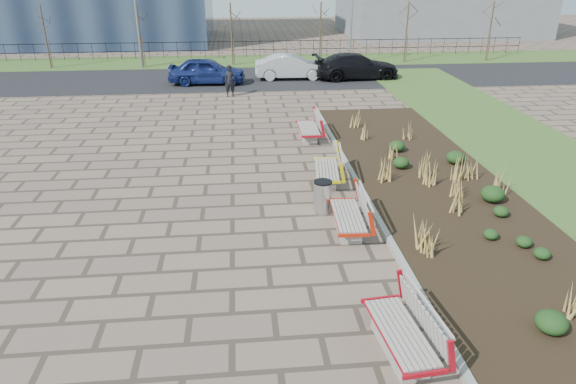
{
  "coord_description": "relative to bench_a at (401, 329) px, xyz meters",
  "views": [
    {
      "loc": [
        0.3,
        -9.28,
        6.42
      ],
      "look_at": [
        1.5,
        3.0,
        0.9
      ],
      "focal_mm": 32.0,
      "sensor_mm": 36.0,
      "label": 1
    }
  ],
  "objects": [
    {
      "name": "tree_e",
      "position": [
        9.0,
        28.72,
        1.54
      ],
      "size": [
        1.4,
        1.4,
        4.0
      ],
      "primitive_type": null,
      "color": "#4C3D2D",
      "rests_on": "grass_verge_far"
    },
    {
      "name": "road",
      "position": [
        -3.0,
        24.22,
        -0.49
      ],
      "size": [
        80.0,
        7.0,
        0.02
      ],
      "primitive_type": "cube",
      "color": "black",
      "rests_on": "ground"
    },
    {
      "name": "litter_bin",
      "position": [
        -0.48,
        5.77,
        -0.04
      ],
      "size": [
        0.5,
        0.5,
        0.92
      ],
      "primitive_type": "cylinder",
      "color": "#B2B2B7",
      "rests_on": "ground"
    },
    {
      "name": "ground",
      "position": [
        -3.0,
        2.22,
        -0.5
      ],
      "size": [
        120.0,
        120.0,
        0.0
      ],
      "primitive_type": "plane",
      "color": "brown",
      "rests_on": "ground"
    },
    {
      "name": "planting_bed",
      "position": [
        3.25,
        7.22,
        -0.45
      ],
      "size": [
        4.5,
        18.0,
        0.1
      ],
      "primitive_type": "cube",
      "color": "black",
      "rests_on": "ground"
    },
    {
      "name": "tree_f",
      "position": [
        15.0,
        28.72,
        1.54
      ],
      "size": [
        1.4,
        1.4,
        4.0
      ],
      "primitive_type": null,
      "color": "#4C3D2D",
      "rests_on": "grass_verge_far"
    },
    {
      "name": "planting_curb",
      "position": [
        0.92,
        7.22,
        -0.42
      ],
      "size": [
        0.16,
        18.0,
        0.15
      ],
      "primitive_type": "cube",
      "color": "gray",
      "rests_on": "ground"
    },
    {
      "name": "lamp_west",
      "position": [
        -9.0,
        28.22,
        2.54
      ],
      "size": [
        0.24,
        0.6,
        6.0
      ],
      "primitive_type": null,
      "color": "gray",
      "rests_on": "grass_verge_far"
    },
    {
      "name": "bench_b",
      "position": [
        0.0,
        4.61,
        0.0
      ],
      "size": [
        1.01,
        2.14,
        1.0
      ],
      "primitive_type": null,
      "rotation": [
        0.0,
        0.0,
        -0.05
      ],
      "color": "red",
      "rests_on": "ground"
    },
    {
      "name": "tree_a",
      "position": [
        -15.0,
        28.72,
        1.54
      ],
      "size": [
        1.4,
        1.4,
        4.0
      ],
      "primitive_type": null,
      "color": "#4C3D2D",
      "rests_on": "grass_verge_far"
    },
    {
      "name": "railing_fence",
      "position": [
        -3.0,
        31.72,
        0.14
      ],
      "size": [
        44.0,
        0.1,
        1.2
      ],
      "primitive_type": null,
      "color": "black",
      "rests_on": "grass_verge_far"
    },
    {
      "name": "grass_verge_near",
      "position": [
        8.0,
        7.22,
        -0.48
      ],
      "size": [
        5.0,
        38.0,
        0.04
      ],
      "primitive_type": "cube",
      "color": "#33511E",
      "rests_on": "ground"
    },
    {
      "name": "car_silver",
      "position": [
        0.52,
        23.86,
        0.24
      ],
      "size": [
        4.39,
        1.66,
        1.43
      ],
      "primitive_type": "imported",
      "rotation": [
        0.0,
        0.0,
        1.54
      ],
      "color": "#A6A9AD",
      "rests_on": "road"
    },
    {
      "name": "bench_c",
      "position": [
        0.0,
        7.91,
        0.0
      ],
      "size": [
        1.15,
        2.19,
        1.0
      ],
      "primitive_type": null,
      "rotation": [
        0.0,
        0.0,
        -0.12
      ],
      "color": "yellow",
      "rests_on": "ground"
    },
    {
      "name": "tree_d",
      "position": [
        3.0,
        28.72,
        1.54
      ],
      "size": [
        1.4,
        1.4,
        4.0
      ],
      "primitive_type": null,
      "color": "#4C3D2D",
      "rests_on": "grass_verge_far"
    },
    {
      "name": "tree_c",
      "position": [
        -3.0,
        28.72,
        1.54
      ],
      "size": [
        1.4,
        1.4,
        4.0
      ],
      "primitive_type": null,
      "color": "#4C3D2D",
      "rests_on": "grass_verge_far"
    },
    {
      "name": "pedestrian",
      "position": [
        -3.11,
        19.78,
        0.31
      ],
      "size": [
        0.61,
        0.42,
        1.62
      ],
      "primitive_type": "imported",
      "rotation": [
        0.0,
        0.0,
        0.06
      ],
      "color": "black",
      "rests_on": "ground"
    },
    {
      "name": "car_black",
      "position": [
        4.4,
        23.55,
        0.27
      ],
      "size": [
        5.28,
        2.49,
        1.49
      ],
      "primitive_type": "imported",
      "rotation": [
        0.0,
        0.0,
        1.65
      ],
      "color": "black",
      "rests_on": "road"
    },
    {
      "name": "tree_b",
      "position": [
        -9.0,
        28.72,
        1.54
      ],
      "size": [
        1.4,
        1.4,
        4.0
      ],
      "primitive_type": null,
      "color": "#4C3D2D",
      "rests_on": "grass_verge_far"
    },
    {
      "name": "grass_verge_far",
      "position": [
        -3.0,
        30.22,
        -0.48
      ],
      "size": [
        80.0,
        5.0,
        0.04
      ],
      "primitive_type": "cube",
      "color": "#33511E",
      "rests_on": "ground"
    },
    {
      "name": "car_blue",
      "position": [
        -4.45,
        22.93,
        0.26
      ],
      "size": [
        4.41,
        1.92,
        1.48
      ],
      "primitive_type": "imported",
      "rotation": [
        0.0,
        0.0,
        1.53
      ],
      "color": "navy",
      "rests_on": "road"
    },
    {
      "name": "bench_d",
      "position": [
        0.0,
        12.33,
        0.0
      ],
      "size": [
        0.91,
        2.1,
        1.0
      ],
      "primitive_type": null,
      "rotation": [
        0.0,
        0.0,
        -0.0
      ],
      "color": "#AC0B17",
      "rests_on": "ground"
    },
    {
      "name": "bench_a",
      "position": [
        0.0,
        0.0,
        0.0
      ],
      "size": [
        1.1,
        2.18,
        1.0
      ],
      "primitive_type": null,
      "rotation": [
        0.0,
        0.0,
        0.1
      ],
      "color": "#A60B17",
      "rests_on": "ground"
    },
    {
      "name": "lamp_east",
      "position": [
        5.0,
        28.22,
        2.54
      ],
      "size": [
        0.24,
        0.6,
        6.0
      ],
      "primitive_type": null,
      "color": "gray",
      "rests_on": "grass_verge_far"
    }
  ]
}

